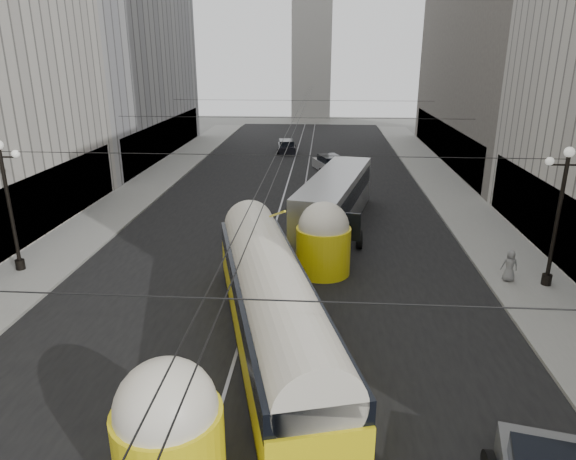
# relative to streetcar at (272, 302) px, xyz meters

# --- Properties ---
(road) EXTENTS (20.00, 85.00, 0.02)m
(road) POSITION_rel_streetcar_xyz_m (-0.50, 20.36, -1.79)
(road) COLOR black
(road) RESTS_ON ground
(sidewalk_left) EXTENTS (4.00, 72.00, 0.15)m
(sidewalk_left) POSITION_rel_streetcar_xyz_m (-12.50, 23.86, -1.72)
(sidewalk_left) COLOR gray
(sidewalk_left) RESTS_ON ground
(sidewalk_right) EXTENTS (4.00, 72.00, 0.15)m
(sidewalk_right) POSITION_rel_streetcar_xyz_m (11.50, 23.86, -1.72)
(sidewalk_right) COLOR gray
(sidewalk_right) RESTS_ON ground
(rail_left) EXTENTS (0.12, 85.00, 0.04)m
(rail_left) POSITION_rel_streetcar_xyz_m (-1.25, 20.36, -1.79)
(rail_left) COLOR gray
(rail_left) RESTS_ON ground
(rail_right) EXTENTS (0.12, 85.00, 0.04)m
(rail_right) POSITION_rel_streetcar_xyz_m (0.25, 20.36, -1.79)
(rail_right) COLOR gray
(rail_right) RESTS_ON ground
(building_left_far) EXTENTS (12.60, 28.60, 28.60)m
(building_left_far) POSITION_rel_streetcar_xyz_m (-20.49, 35.86, 12.52)
(building_left_far) COLOR #999999
(building_left_far) RESTS_ON ground
(distant_tower) EXTENTS (6.00, 6.00, 31.36)m
(distant_tower) POSITION_rel_streetcar_xyz_m (-0.50, 67.86, 13.18)
(distant_tower) COLOR #B2AFA8
(distant_tower) RESTS_ON ground
(lamppost_left_mid) EXTENTS (1.86, 0.44, 6.37)m
(lamppost_left_mid) POSITION_rel_streetcar_xyz_m (-13.10, 5.86, 1.95)
(lamppost_left_mid) COLOR black
(lamppost_left_mid) RESTS_ON sidewalk_left
(lamppost_right_mid) EXTENTS (1.86, 0.44, 6.37)m
(lamppost_right_mid) POSITION_rel_streetcar_xyz_m (12.10, 5.86, 1.95)
(lamppost_right_mid) COLOR black
(lamppost_right_mid) RESTS_ON sidewalk_right
(catenary) EXTENTS (25.00, 72.00, 0.23)m
(catenary) POSITION_rel_streetcar_xyz_m (-0.38, 19.35, 4.09)
(catenary) COLOR black
(catenary) RESTS_ON ground
(streetcar) EXTENTS (6.25, 16.24, 3.67)m
(streetcar) POSITION_rel_streetcar_xyz_m (0.00, 0.00, 0.00)
(streetcar) COLOR yellow
(streetcar) RESTS_ON ground
(city_bus) EXTENTS (5.20, 12.84, 3.16)m
(city_bus) POSITION_rel_streetcar_xyz_m (2.49, 14.47, -0.06)
(city_bus) COLOR #9FA1A4
(city_bus) RESTS_ON ground
(sedan_white_far) EXTENTS (3.40, 5.03, 1.47)m
(sedan_white_far) POSITION_rel_streetcar_xyz_m (2.31, 29.88, -1.12)
(sedan_white_far) COLOR #B9B9B9
(sedan_white_far) RESTS_ON ground
(sedan_dark_far) EXTENTS (2.22, 4.43, 1.35)m
(sedan_dark_far) POSITION_rel_streetcar_xyz_m (-2.37, 39.19, -1.18)
(sedan_dark_far) COLOR black
(sedan_dark_far) RESTS_ON ground
(pedestrian_sidewalk_right) EXTENTS (0.78, 0.51, 1.52)m
(pedestrian_sidewalk_right) POSITION_rel_streetcar_xyz_m (10.48, 6.17, -0.88)
(pedestrian_sidewalk_right) COLOR slate
(pedestrian_sidewalk_right) RESTS_ON sidewalk_right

